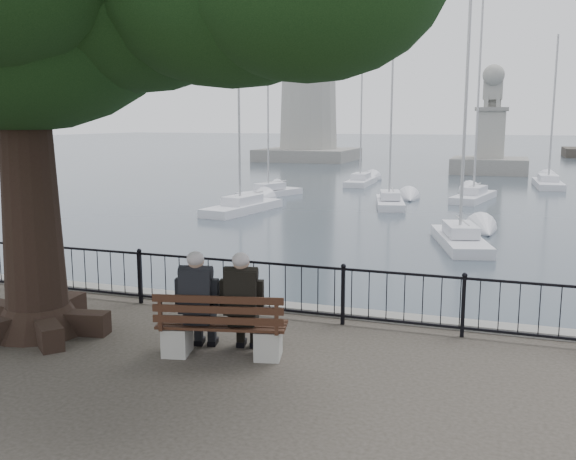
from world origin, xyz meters
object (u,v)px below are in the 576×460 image
at_px(person_left, 199,306).
at_px(lion_monument, 490,146).
at_px(lighthouse, 309,41).
at_px(bench, 222,334).
at_px(person_right, 243,307).

distance_m(person_left, lion_monument, 49.56).
height_order(lighthouse, lion_monument, lighthouse).
bearing_deg(lion_monument, bench, -92.69).
xyz_separation_m(bench, person_left, (-0.37, 0.03, 0.39)).
bearing_deg(person_left, bench, -4.29).
xyz_separation_m(lighthouse, lion_monument, (20.00, -12.07, -10.80)).
relative_size(person_left, lion_monument, 0.18).
bearing_deg(lighthouse, person_right, -73.70).
bearing_deg(lion_monument, lighthouse, 148.88).
bearing_deg(person_left, lion_monument, 86.88).
xyz_separation_m(person_right, lighthouse, (-17.95, 61.41, 11.37)).
relative_size(person_left, person_right, 1.00).
xyz_separation_m(person_left, lion_monument, (2.70, 49.49, 0.57)).
distance_m(bench, lion_monument, 49.58).
bearing_deg(lion_monument, person_left, -93.12).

